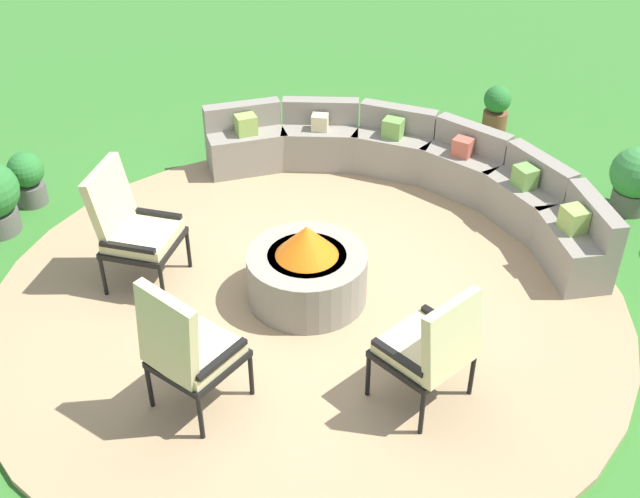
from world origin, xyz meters
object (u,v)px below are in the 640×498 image
at_px(curved_stone_bench, 414,170).
at_px(lounge_chair_front_left, 131,226).
at_px(potted_plant_3, 27,177).
at_px(lounge_chair_back_left, 433,346).
at_px(potted_plant_2, 635,178).
at_px(fire_pit, 307,270).
at_px(lounge_chair_front_right, 186,348).
at_px(potted_plant_5, 496,109).

bearing_deg(curved_stone_bench, lounge_chair_front_left, -117.03).
xyz_separation_m(curved_stone_bench, potted_plant_3, (-3.28, -2.25, -0.04)).
bearing_deg(lounge_chair_back_left, potted_plant_3, 99.51).
bearing_deg(potted_plant_2, curved_stone_bench, -152.02).
xyz_separation_m(fire_pit, lounge_chair_front_right, (0.04, -1.54, 0.29)).
height_order(curved_stone_bench, lounge_chair_front_left, lounge_chair_front_left).
bearing_deg(lounge_chair_front_right, potted_plant_2, 71.18).
distance_m(curved_stone_bench, potted_plant_5, 1.88).
bearing_deg(lounge_chair_back_left, potted_plant_5, 30.28).
relative_size(curved_stone_bench, potted_plant_5, 7.14).
bearing_deg(curved_stone_bench, potted_plant_3, -145.50).
relative_size(fire_pit, lounge_chair_front_left, 0.92).
xyz_separation_m(fire_pit, lounge_chair_front_left, (-1.41, -0.61, 0.28)).
height_order(fire_pit, potted_plant_5, fire_pit).
bearing_deg(curved_stone_bench, lounge_chair_back_left, -59.92).
relative_size(potted_plant_2, potted_plant_3, 1.21).
relative_size(lounge_chair_back_left, potted_plant_3, 1.72).
relative_size(curved_stone_bench, lounge_chair_front_right, 3.85).
bearing_deg(potted_plant_3, lounge_chair_front_right, -21.39).
relative_size(potted_plant_3, potted_plant_5, 0.92).
bearing_deg(lounge_chair_front_right, potted_plant_3, 161.87).
bearing_deg(lounge_chair_front_right, lounge_chair_back_left, 39.27).
height_order(lounge_chair_back_left, potted_plant_2, lounge_chair_back_left).
xyz_separation_m(fire_pit, potted_plant_2, (1.91, 3.08, 0.04)).
xyz_separation_m(fire_pit, potted_plant_5, (0.06, 3.91, -0.01)).
bearing_deg(potted_plant_3, curved_stone_bench, 34.50).
height_order(fire_pit, curved_stone_bench, fire_pit).
height_order(lounge_chair_front_left, lounge_chair_back_left, lounge_chair_front_left).
relative_size(fire_pit, lounge_chair_back_left, 1.04).
bearing_deg(potted_plant_3, potted_plant_2, 32.17).
distance_m(lounge_chair_front_right, potted_plant_3, 3.63).
height_order(curved_stone_bench, lounge_chair_back_left, lounge_chair_back_left).
bearing_deg(fire_pit, potted_plant_2, 58.23).
bearing_deg(lounge_chair_front_right, lounge_chair_front_left, 150.63).
bearing_deg(potted_plant_5, lounge_chair_back_left, -72.93).
bearing_deg(lounge_chair_front_left, fire_pit, 94.86).
height_order(curved_stone_bench, potted_plant_3, curved_stone_bench).
bearing_deg(potted_plant_5, potted_plant_3, -129.46).
bearing_deg(lounge_chair_front_left, lounge_chair_back_left, 73.16).
relative_size(fire_pit, lounge_chair_front_right, 0.88).
bearing_deg(lounge_chair_back_left, curved_stone_bench, 43.28).
xyz_separation_m(lounge_chair_front_left, potted_plant_3, (-1.93, 0.40, -0.32)).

